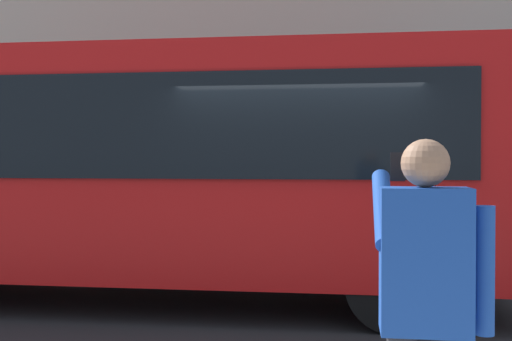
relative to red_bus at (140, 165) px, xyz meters
The scene contains 3 objects.
ground_plane 2.68m from the red_bus, 168.95° to the left, with size 60.00×60.00×0.00m, color #232326.
red_bus is the anchor object (origin of this frame).
pedestrian_photographer 5.58m from the red_bus, 121.53° to the left, with size 0.53×0.52×1.70m.
Camera 1 is at (-0.50, 7.34, 1.76)m, focal length 45.46 mm.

